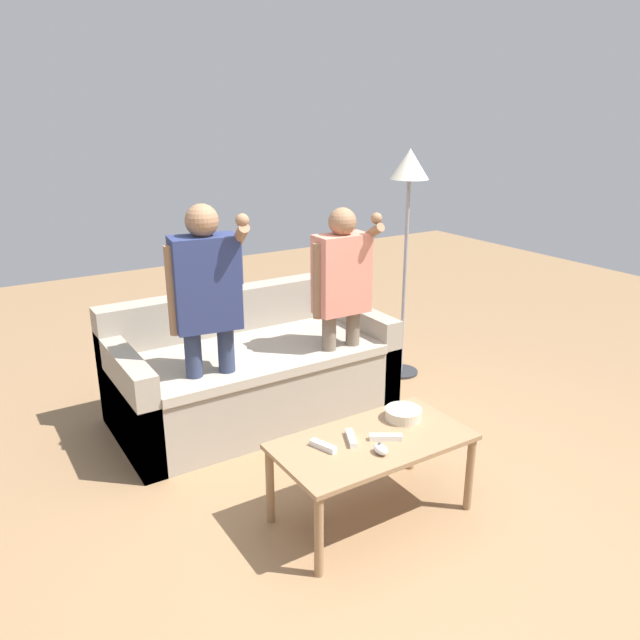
{
  "coord_description": "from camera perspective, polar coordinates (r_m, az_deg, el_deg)",
  "views": [
    {
      "loc": [
        -1.65,
        -2.17,
        2.03
      ],
      "look_at": [
        0.06,
        0.53,
        0.95
      ],
      "focal_mm": 34.67,
      "sensor_mm": 36.0,
      "label": 1
    }
  ],
  "objects": [
    {
      "name": "ground_plane",
      "position": [
        3.4,
        4.15,
        -18.0
      ],
      "size": [
        12.0,
        12.0,
        0.0
      ],
      "primitive_type": "plane",
      "color": "#93704C"
    },
    {
      "name": "couch",
      "position": [
        4.35,
        -6.41,
        -4.84
      ],
      "size": [
        1.87,
        0.96,
        0.82
      ],
      "color": "#9E9384",
      "rests_on": "ground"
    },
    {
      "name": "coffee_table",
      "position": [
        3.23,
        4.86,
        -11.8
      ],
      "size": [
        1.01,
        0.54,
        0.45
      ],
      "color": "#997551",
      "rests_on": "ground"
    },
    {
      "name": "snack_bowl",
      "position": [
        3.4,
        7.7,
        -8.59
      ],
      "size": [
        0.2,
        0.2,
        0.06
      ],
      "primitive_type": "cylinder",
      "color": "beige",
      "rests_on": "coffee_table"
    },
    {
      "name": "game_remote_nunchuk",
      "position": [
        3.08,
        5.63,
        -11.79
      ],
      "size": [
        0.06,
        0.09,
        0.05
      ],
      "color": "white",
      "rests_on": "coffee_table"
    },
    {
      "name": "floor_lamp",
      "position": [
        4.72,
        8.19,
        11.98
      ],
      "size": [
        0.29,
        0.29,
        1.77
      ],
      "color": "#2D2D33",
      "rests_on": "ground"
    },
    {
      "name": "player_left",
      "position": [
        3.68,
        -10.39,
        1.67
      ],
      "size": [
        0.45,
        0.36,
        1.54
      ],
      "color": "#2D3856",
      "rests_on": "ground"
    },
    {
      "name": "player_right",
      "position": [
        4.07,
        2.02,
        2.82
      ],
      "size": [
        0.43,
        0.29,
        1.46
      ],
      "color": "#756656",
      "rests_on": "ground"
    },
    {
      "name": "game_remote_wand_near",
      "position": [
        3.18,
        2.89,
        -10.84
      ],
      "size": [
        0.1,
        0.16,
        0.03
      ],
      "color": "white",
      "rests_on": "coffee_table"
    },
    {
      "name": "game_remote_wand_far",
      "position": [
        3.2,
        6.09,
        -10.71
      ],
      "size": [
        0.16,
        0.12,
        0.03
      ],
      "color": "white",
      "rests_on": "coffee_table"
    },
    {
      "name": "game_remote_wand_spare",
      "position": [
        3.11,
        0.3,
        -11.56
      ],
      "size": [
        0.08,
        0.15,
        0.03
      ],
      "color": "white",
      "rests_on": "coffee_table"
    }
  ]
}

